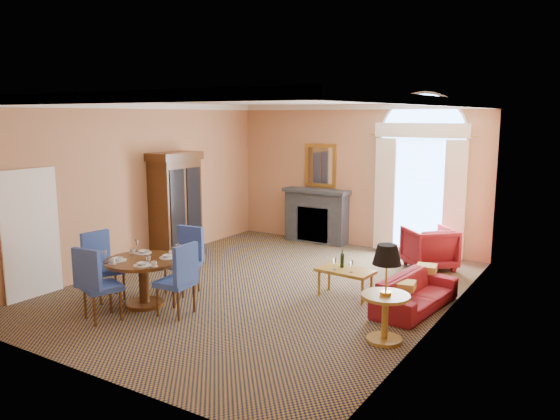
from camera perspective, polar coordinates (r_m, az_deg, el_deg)
The scene contains 12 objects.
ground at distance 9.58m, azimuth -1.60°, elevation -8.12°, with size 7.50×7.50×0.00m, color #13183D.
room_envelope at distance 9.69m, azimuth 0.40°, elevation 7.22°, with size 6.04×7.52×3.45m.
armoire at distance 11.55m, azimuth -10.86°, elevation 0.27°, with size 0.63×1.13×2.21m.
dining_table at distance 8.82m, azimuth -14.08°, elevation -6.23°, with size 1.20×1.20×0.95m.
dining_chair_north at distance 9.37m, azimuth -9.78°, elevation -4.65°, with size 0.52×0.53×1.11m.
dining_chair_south at distance 8.32m, azimuth -18.78°, elevation -6.92°, with size 0.63×0.63×1.11m.
dining_chair_east at distance 8.25m, azimuth -10.37°, elevation -6.70°, with size 0.54×0.53×1.11m.
dining_chair_west at distance 9.34m, azimuth -18.13°, elevation -5.06°, with size 0.64×0.64×1.11m.
sofa at distance 8.76m, azimuth 13.98°, elevation -8.39°, with size 1.76×0.69×0.51m, color maroon.
armchair at distance 11.06m, azimuth 15.33°, elevation -3.83°, with size 0.87×0.89×0.81m, color maroon.
coffee_table at distance 9.07m, azimuth 6.81°, elevation -6.41°, with size 0.95×0.58×0.77m.
side_table at distance 7.30m, azimuth 11.03°, elevation -7.36°, with size 0.64×0.64×1.29m.
Camera 1 is at (5.06, -7.57, 2.96)m, focal length 35.00 mm.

